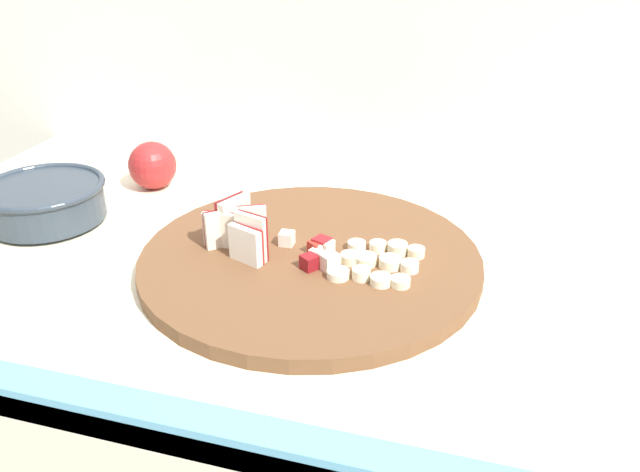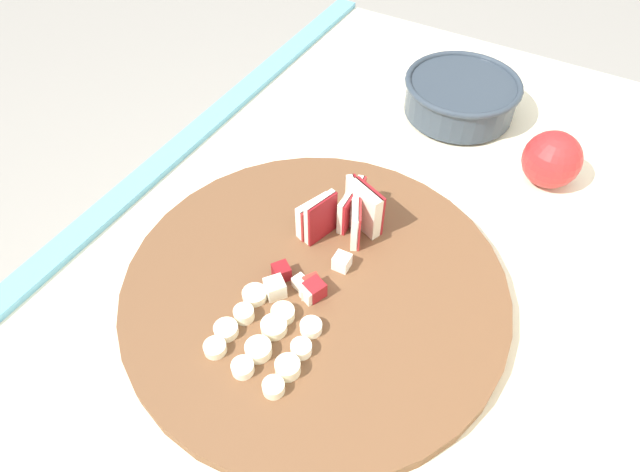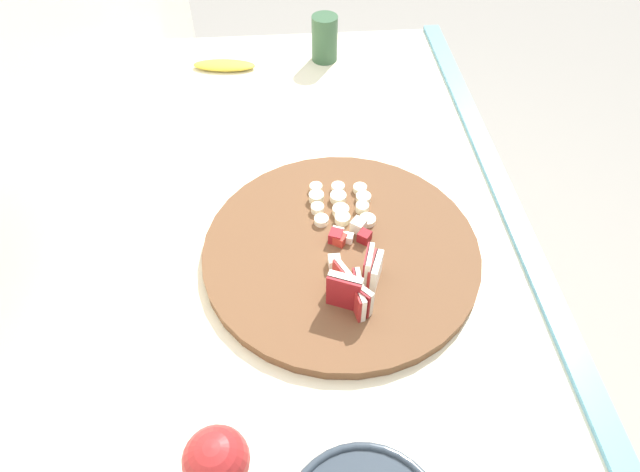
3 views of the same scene
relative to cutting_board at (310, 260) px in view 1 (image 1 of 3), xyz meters
name	(u,v)px [view 1 (image 1 of 3)]	position (x,y,z in m)	size (l,w,h in m)	color
tile_backsplash	(385,263)	(0.04, 0.40, -0.22)	(2.40, 0.04, 1.36)	silver
cutting_board	(310,260)	(0.00, 0.00, 0.00)	(0.46, 0.46, 0.02)	brown
apple_wedge_fan	(237,229)	(-0.10, -0.01, 0.04)	(0.10, 0.09, 0.06)	#A32323
apple_dice_pile	(317,251)	(0.01, -0.01, 0.02)	(0.10, 0.08, 0.02)	beige
banana_slice_rows	(378,262)	(0.09, -0.01, 0.02)	(0.11, 0.11, 0.02)	#F4EAC6
ceramic_bowl	(44,201)	(-0.43, 0.02, 0.03)	(0.18, 0.18, 0.06)	#2D3842
whole_apple	(152,165)	(-0.34, 0.19, 0.03)	(0.08, 0.08, 0.08)	#A32323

